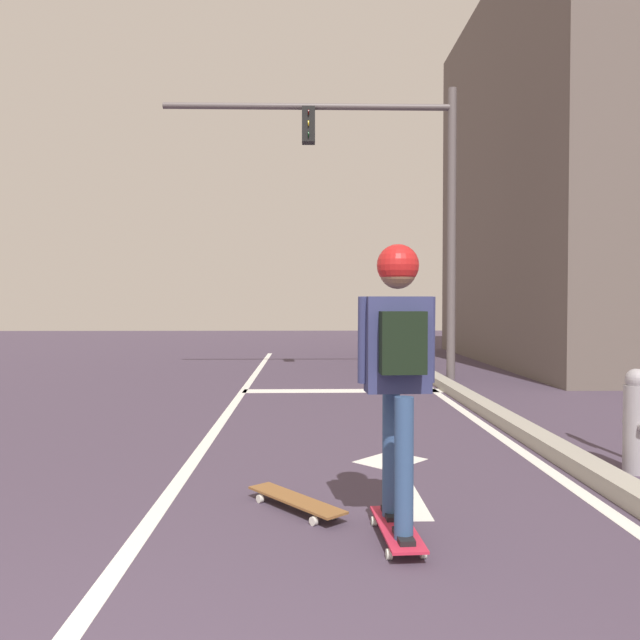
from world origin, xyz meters
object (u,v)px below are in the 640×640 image
skateboard (397,529)px  skater (398,348)px  spare_skateboard (295,500)px  fire_hydrant (636,421)px  traffic_signal_mast (385,179)px

skateboard → skater: bearing=-86.9°
skateboard → spare_skateboard: 0.83m
skater → skateboard: bearing=93.1°
spare_skateboard → fire_hydrant: 3.00m
skater → fire_hydrant: skater is taller
traffic_signal_mast → skater: bearing=-96.7°
fire_hydrant → spare_skateboard: bearing=-162.9°
skater → spare_skateboard: bearing=137.6°
skateboard → traffic_signal_mast: bearing=83.3°
skateboard → fire_hydrant: fire_hydrant is taller
traffic_signal_mast → fire_hydrant: 7.28m
skater → spare_skateboard: skater is taller
skateboard → fire_hydrant: (2.23, 1.43, 0.37)m
skater → spare_skateboard: 1.38m
traffic_signal_mast → fire_hydrant: bearing=-78.4°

